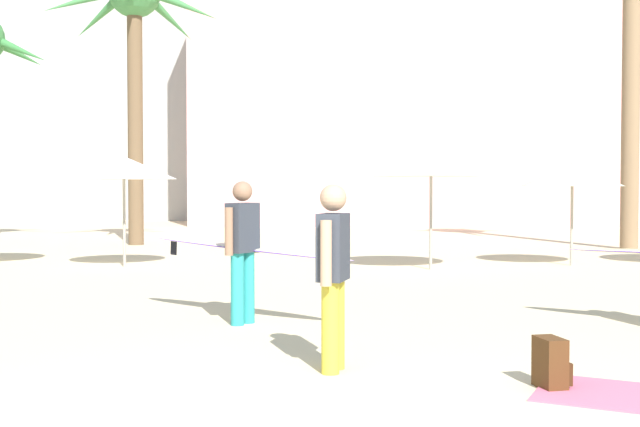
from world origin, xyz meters
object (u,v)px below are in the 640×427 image
person_near_left (244,247)px  palm_tree_far_left (134,22)px  cafe_umbrella_3 (572,175)px  person_mid_left (333,269)px  cafe_umbrella_1 (431,166)px  backpack (551,364)px  cafe_umbrella_4 (124,168)px

person_near_left → palm_tree_far_left: bearing=142.8°
cafe_umbrella_3 → person_near_left: 9.53m
palm_tree_far_left → person_mid_left: (6.54, -15.44, -5.50)m
cafe_umbrella_1 → backpack: (0.31, -9.47, -1.88)m
person_near_left → person_mid_left: person_near_left is taller
cafe_umbrella_4 → backpack: (6.65, -9.56, -1.87)m
cafe_umbrella_1 → backpack: 9.66m
cafe_umbrella_1 → cafe_umbrella_4: cafe_umbrella_4 is taller
cafe_umbrella_3 → palm_tree_far_left: bearing=154.0°
palm_tree_far_left → backpack: palm_tree_far_left is taller
cafe_umbrella_3 → cafe_umbrella_4: 9.44m
cafe_umbrella_4 → person_near_left: (3.61, -6.57, -1.14)m
palm_tree_far_left → person_near_left: size_ratio=2.78×
cafe_umbrella_3 → cafe_umbrella_4: bearing=-174.3°
cafe_umbrella_3 → person_near_left: (-5.78, -7.51, -1.00)m
backpack → person_mid_left: size_ratio=0.25×
cafe_umbrella_3 → cafe_umbrella_4: cafe_umbrella_4 is taller
backpack → cafe_umbrella_1: bearing=75.9°
palm_tree_far_left → cafe_umbrella_4: 7.89m
cafe_umbrella_1 → backpack: bearing=-88.1°
cafe_umbrella_3 → person_mid_left: (-4.56, -10.02, -1.01)m
backpack → person_near_left: (-3.04, 2.99, 0.73)m
palm_tree_far_left → cafe_umbrella_4: (1.71, -6.36, -4.35)m
cafe_umbrella_3 → person_mid_left: size_ratio=1.29×
palm_tree_far_left → person_near_left: palm_tree_far_left is taller
cafe_umbrella_1 → person_near_left: cafe_umbrella_1 is taller
cafe_umbrella_1 → person_mid_left: bearing=-99.5°
palm_tree_far_left → cafe_umbrella_4: size_ratio=3.50×
palm_tree_far_left → person_near_left: (5.32, -12.93, -5.49)m
cafe_umbrella_1 → person_mid_left: (-1.51, -8.99, -1.16)m
cafe_umbrella_4 → person_mid_left: 10.35m
cafe_umbrella_1 → person_mid_left: 9.19m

